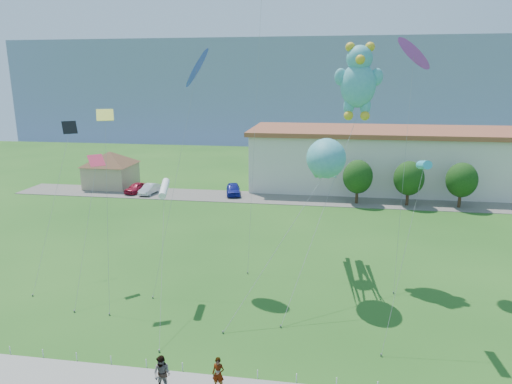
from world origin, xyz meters
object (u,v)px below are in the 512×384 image
parked_car_blue (233,189)px  octopus_kite (326,166)px  parked_car_silver (149,189)px  teddy_bear_kite (358,79)px  pavilion (110,166)px  warehouse (473,160)px  pedestrian_right (162,374)px  parked_car_red (136,188)px  pedestrian_left (218,374)px

parked_car_blue → octopus_kite: bearing=-77.0°
parked_car_silver → teddy_bear_kite: bearing=-31.8°
pavilion → warehouse: (50.00, 6.00, 1.10)m
pedestrian_right → parked_car_red: 41.91m
pavilion → parked_car_blue: (18.13, -2.17, -2.21)m
pedestrian_right → parked_car_silver: size_ratio=0.48×
pavilion → warehouse: warehouse is taller
warehouse → octopus_kite: bearing=-121.4°
octopus_kite → teddy_bear_kite: size_ratio=0.83×
parked_car_red → parked_car_blue: (13.14, 0.88, 0.09)m
parked_car_silver → pavilion: bearing=160.6°
pedestrian_left → teddy_bear_kite: bearing=73.2°
pedestrian_right → parked_car_red: (-17.59, 38.04, -0.32)m
pavilion → teddy_bear_kite: (32.28, -23.25, 11.90)m
pavilion → pedestrian_right: bearing=-61.2°
parked_car_blue → pedestrian_left: bearing=-92.5°
pavilion → parked_car_silver: 8.08m
pedestrian_left → pedestrian_right: pedestrian_right is taller
parked_car_silver → octopus_kite: bearing=-38.8°
pedestrian_right → warehouse: bearing=70.8°
parked_car_red → warehouse: bearing=24.3°
warehouse → parked_car_silver: size_ratio=15.54×
pedestrian_left → octopus_kite: (4.85, 13.88, 7.88)m
octopus_kite → pedestrian_left: bearing=-109.3°
pedestrian_right → teddy_bear_kite: 24.60m
parked_car_blue → teddy_bear_kite: bearing=-69.1°
warehouse → parked_car_silver: warehouse is taller
pedestrian_left → pedestrian_right: bearing=-162.0°
pavilion → octopus_kite: bearing=-41.5°
pedestrian_left → parked_car_blue: pedestrian_left is taller
pavilion → parked_car_silver: pavilion is taller
pavilion → warehouse: 50.37m
warehouse → parked_car_silver: 44.17m
pedestrian_left → octopus_kite: size_ratio=0.11×
pavilion → pedestrian_right: (22.58, -41.09, -1.98)m
parked_car_red → teddy_bear_kite: bearing=-23.6°
pedestrian_left → parked_car_silver: bearing=121.6°
warehouse → pedestrian_left: bearing=-118.0°
parked_car_blue → teddy_bear_kite: teddy_bear_kite is taller
parked_car_silver → parked_car_blue: bearing=12.5°
pedestrian_left → parked_car_silver: pedestrian_left is taller
parked_car_red → teddy_bear_kite: (27.30, -20.20, 14.20)m
octopus_kite → pavilion: bearing=138.5°
pedestrian_left → parked_car_red: size_ratio=0.43×
teddy_bear_kite → parked_car_silver: bearing=141.8°
warehouse → pedestrian_right: 54.58m
parked_car_blue → pedestrian_right: bearing=-96.5°
pedestrian_left → pedestrian_right: size_ratio=0.89×
pedestrian_right → parked_car_silver: 40.83m
pedestrian_left → teddy_bear_kite: teddy_bear_kite is taller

